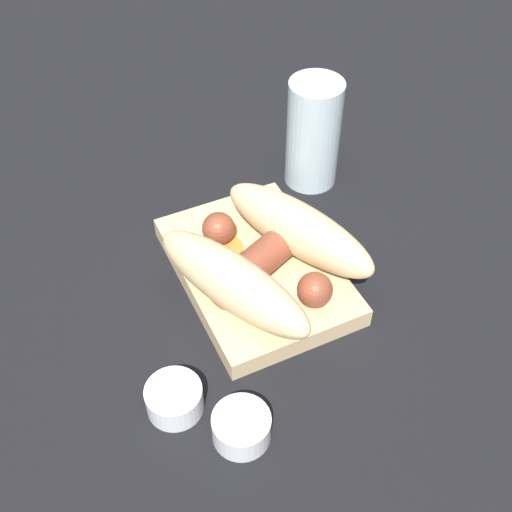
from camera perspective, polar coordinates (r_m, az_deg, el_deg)
ground_plane at (r=0.70m, az=0.00°, el=-1.88°), size 3.00×3.00×0.00m
food_tray at (r=0.69m, az=0.00°, el=-1.24°), size 0.22×0.15×0.02m
bread_roll at (r=0.65m, az=0.92°, el=0.19°), size 0.23×0.21×0.06m
sausage at (r=0.66m, az=0.76°, el=-0.16°), size 0.16×0.13×0.04m
pickled_veggies at (r=0.69m, az=-3.20°, el=0.89°), size 0.07×0.07×0.00m
condiment_cup_near at (r=0.60m, az=-7.25°, el=-12.55°), size 0.05×0.05×0.03m
condiment_cup_far at (r=0.58m, az=-1.30°, el=-15.04°), size 0.05×0.05×0.03m
drink_glass at (r=0.78m, az=5.11°, el=10.79°), size 0.06×0.06×0.14m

